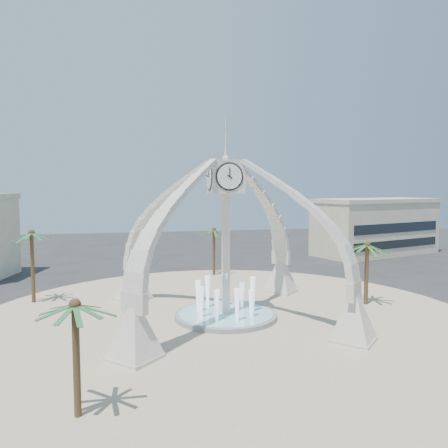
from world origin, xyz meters
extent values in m
plane|color=#282828|center=(0.00, 0.00, 0.00)|extent=(140.00, 140.00, 0.00)
cylinder|color=#BEAA8D|center=(0.00, 0.00, 0.03)|extent=(40.00, 40.00, 0.06)
cube|color=silver|center=(0.00, 0.00, 4.90)|extent=(0.55, 0.55, 9.80)
cube|color=silver|center=(0.00, 0.00, 11.05)|extent=(2.50, 2.50, 2.50)
cone|color=silver|center=(0.00, 0.00, 14.30)|extent=(0.20, 0.20, 4.00)
cylinder|color=white|center=(0.00, -1.29, 11.05)|extent=(1.84, 0.04, 1.84)
pyramid|color=silver|center=(7.07, 7.07, 1.60)|extent=(3.80, 3.80, 3.20)
pyramid|color=silver|center=(-7.07, 7.07, 1.60)|extent=(3.80, 3.80, 3.20)
pyramid|color=silver|center=(-7.07, -7.07, 1.60)|extent=(3.80, 3.80, 3.20)
pyramid|color=silver|center=(7.07, -7.07, 1.60)|extent=(3.80, 3.80, 3.20)
cylinder|color=gray|center=(0.00, 0.00, 0.20)|extent=(8.00, 8.00, 0.40)
cylinder|color=#98D9E3|center=(0.00, 0.00, 0.42)|extent=(7.40, 7.40, 0.04)
cone|color=white|center=(0.00, 0.00, 2.02)|extent=(0.60, 0.60, 3.20)
cube|color=beige|center=(30.00, 28.00, 4.00)|extent=(21.49, 13.79, 8.00)
cube|color=beige|center=(30.00, 28.00, 8.30)|extent=(21.87, 14.17, 0.60)
cylinder|color=brown|center=(12.87, 1.30, 2.72)|extent=(0.36, 0.36, 5.43)
cylinder|color=brown|center=(-15.72, 8.15, 3.20)|extent=(0.34, 0.34, 6.40)
cylinder|color=brown|center=(2.32, 16.88, 2.75)|extent=(0.32, 0.32, 5.50)
cylinder|color=brown|center=(-9.65, -13.12, 2.62)|extent=(0.32, 0.32, 5.23)
camera|label=1|loc=(-7.25, -32.73, 10.19)|focal=35.00mm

